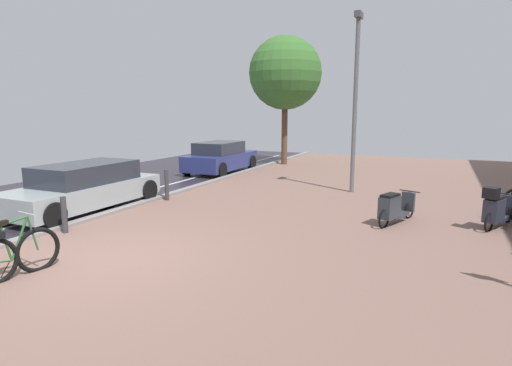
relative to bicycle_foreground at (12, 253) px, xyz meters
name	(u,v)px	position (x,y,z in m)	size (l,w,h in m)	color
ground	(173,273)	(2.20, 1.26, -0.43)	(21.00, 40.00, 0.13)	#29242D
bicycle_foreground	(12,253)	(0.00, 0.00, 0.00)	(0.77, 1.46, 1.14)	black
scooter_near	(496,209)	(7.40, 6.40, 0.05)	(0.94, 1.56, 1.03)	black
scooter_mid	(394,208)	(5.23, 5.81, -0.01)	(0.85, 1.67, 0.79)	black
parked_car_near	(84,187)	(-2.62, 3.95, 0.20)	(1.90, 4.37, 1.25)	#A0AAAB
parked_car_far	(221,158)	(-2.67, 11.64, 0.23)	(1.85, 3.93, 1.33)	navy
lamp_post	(355,95)	(3.54, 9.41, 2.75)	(0.20, 0.52, 5.67)	slate
street_tree	(285,73)	(-1.05, 15.32, 4.07)	(3.56, 3.56, 6.27)	brown
bollard_near	(64,215)	(-1.28, 2.12, 0.00)	(0.12, 0.12, 0.81)	#38383D
bollard_far	(167,185)	(-1.28, 5.84, 0.06)	(0.12, 0.12, 0.93)	#38383D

